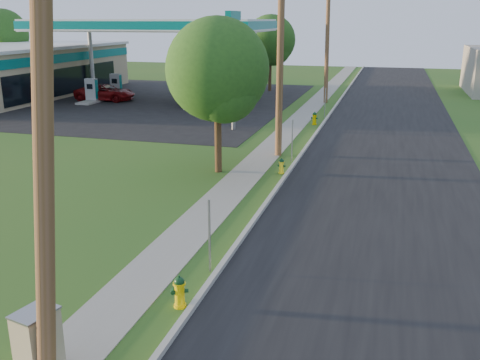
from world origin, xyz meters
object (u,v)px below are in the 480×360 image
at_px(fuel_pump_nw, 92,93).
at_px(fuel_pump_sw, 116,88).
at_px(utility_pole_near, 43,127).
at_px(tree_back, 4,36).
at_px(car_red, 105,93).
at_px(fuel_pump_ne, 198,98).
at_px(tree_lot, 271,42).
at_px(price_pylon, 233,37).
at_px(hydrant_mid, 281,166).
at_px(fuel_pump_se, 215,91).
at_px(utility_cabinet, 38,343).
at_px(hydrant_far, 314,118).
at_px(utility_pole_mid, 280,52).
at_px(car_silver, 208,94).
at_px(tree_verge, 219,74).
at_px(utility_pole_far, 327,41).
at_px(hydrant_near, 180,292).

distance_m(fuel_pump_nw, fuel_pump_sw, 4.00).
relative_size(utility_pole_near, tree_back, 1.27).
bearing_deg(car_red, fuel_pump_ne, -102.06).
bearing_deg(tree_lot, utility_pole_near, -82.20).
height_order(price_pylon, hydrant_mid, price_pylon).
xyz_separation_m(fuel_pump_se, utility_cabinet, (8.08, -34.71, -0.06)).
bearing_deg(fuel_pump_nw, tree_lot, 41.54).
xyz_separation_m(hydrant_mid, car_red, (-18.15, 17.21, 0.34)).
xyz_separation_m(tree_back, hydrant_mid, (33.68, -25.20, -4.46)).
xyz_separation_m(hydrant_far, car_red, (-17.92, 5.68, 0.26)).
xyz_separation_m(fuel_pump_nw, hydrant_far, (18.46, -4.56, -0.32)).
bearing_deg(tree_lot, utility_pole_mid, -76.48).
bearing_deg(tree_lot, car_silver, -107.94).
relative_size(price_pylon, tree_verge, 1.04).
xyz_separation_m(utility_pole_far, tree_verge, (-1.82, -21.63, -0.58)).
height_order(price_pylon, hydrant_near, price_pylon).
distance_m(utility_pole_near, fuel_pump_sw, 39.52).
relative_size(hydrant_mid, car_red, 0.14).
bearing_deg(utility_cabinet, utility_pole_far, 88.69).
relative_size(price_pylon, utility_cabinet, 5.18).
distance_m(tree_verge, tree_lot, 27.70).
xyz_separation_m(utility_pole_near, hydrant_far, (0.56, 26.44, -4.40)).
height_order(fuel_pump_ne, utility_cabinet, fuel_pump_ne).
xyz_separation_m(utility_pole_mid, hydrant_mid, (0.79, -3.09, -4.62)).
height_order(fuel_pump_nw, fuel_pump_sw, same).
distance_m(tree_lot, hydrant_near, 39.26).
distance_m(fuel_pump_se, tree_back, 24.86).
bearing_deg(utility_pole_near, price_pylon, 99.42).
bearing_deg(fuel_pump_ne, hydrant_near, -70.76).
distance_m(hydrant_far, car_red, 18.80).
height_order(tree_lot, car_silver, tree_lot).
xyz_separation_m(fuel_pump_nw, car_red, (0.54, 1.12, -0.05)).
height_order(fuel_pump_nw, fuel_pump_se, same).
bearing_deg(utility_pole_mid, fuel_pump_sw, 136.48).
distance_m(fuel_pump_se, car_red, 8.94).
xyz_separation_m(tree_lot, car_red, (-11.64, -9.67, -3.75)).
bearing_deg(utility_pole_mid, fuel_pump_nw, 144.01).
height_order(utility_pole_far, fuel_pump_ne, utility_pole_far).
distance_m(utility_pole_far, utility_cabinet, 35.96).
distance_m(utility_pole_near, utility_pole_far, 36.00).
xyz_separation_m(fuel_pump_se, car_silver, (0.21, -2.39, 0.11)).
xyz_separation_m(price_pylon, tree_back, (-28.99, 16.61, -0.64)).
bearing_deg(fuel_pump_sw, hydrant_mid, -47.07).
relative_size(utility_pole_near, tree_lot, 1.38).
distance_m(utility_pole_far, car_red, 18.27).
relative_size(fuel_pump_nw, fuel_pump_sw, 1.00).
bearing_deg(hydrant_near, utility_pole_mid, 93.01).
height_order(fuel_pump_sw, tree_lot, tree_lot).
distance_m(tree_lot, car_silver, 10.30).
bearing_deg(fuel_pump_nw, fuel_pump_ne, 0.00).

